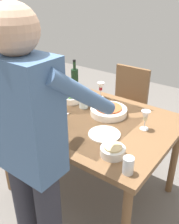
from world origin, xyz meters
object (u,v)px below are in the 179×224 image
water_cup_far_left (84,102)px  side_bowl_salad (71,98)px  chair_near (126,103)px  person_server (32,152)px  water_cup_near_right (128,166)px  water_cup_near_left (60,91)px  serving_bowl_pasta (109,111)px  wine_glass_right (101,87)px  dining_table (89,126)px  side_bowl_bread (113,151)px  wine_bottle (75,78)px  wine_glass_left (145,117)px  dinner_plate_near (104,134)px

water_cup_far_left → side_bowl_salad: bearing=-9.7°
side_bowl_salad → chair_near: bearing=-103.6°
water_cup_far_left → person_server: bearing=111.6°
water_cup_near_right → person_server: bearing=43.8°
water_cup_near_left → serving_bowl_pasta: 0.58m
wine_glass_right → water_cup_far_left: (-0.00, 0.26, -0.05)m
dining_table → water_cup_near_right: water_cup_near_right is taller
chair_near → wine_glass_right: 0.61m
water_cup_near_left → side_bowl_bread: size_ratio=0.55×
water_cup_near_left → serving_bowl_pasta: bearing=175.1°
water_cup_near_right → wine_bottle: bearing=-37.6°
side_bowl_bread → water_cup_near_right: bearing=149.9°
serving_bowl_pasta → wine_bottle: bearing=-25.5°
wine_glass_left → side_bowl_bread: bearing=87.2°
chair_near → side_bowl_salad: bearing=76.4°
wine_bottle → water_cup_far_left: (-0.35, 0.30, -0.06)m
side_bowl_salad → side_bowl_bread: size_ratio=1.12×
dining_table → chair_near: bearing=-81.2°
water_cup_far_left → serving_bowl_pasta: (-0.24, -0.02, -0.02)m
dining_table → wine_glass_right: size_ratio=8.92×
chair_near → water_cup_near_left: 0.83m
water_cup_near_left → water_cup_far_left: 0.34m
water_cup_near_right → serving_bowl_pasta: water_cup_near_right is taller
person_server → water_cup_near_right: (-0.37, -0.36, -0.14)m
water_cup_near_right → dining_table: bearing=-35.2°
wine_glass_right → side_bowl_bread: 0.89m
dining_table → wine_glass_right: wine_glass_right is taller
water_cup_far_left → side_bowl_bread: water_cup_far_left is taller
wine_glass_right → side_bowl_bread: wine_glass_right is taller
wine_bottle → water_cup_near_left: (-0.01, 0.23, -0.07)m
side_bowl_bread → dinner_plate_near: (0.17, -0.16, -0.03)m
wine_glass_left → water_cup_far_left: (0.58, -0.02, -0.05)m
water_cup_near_right → dinner_plate_near: 0.42m
chair_near → water_cup_near_right: size_ratio=8.58×
chair_near → wine_glass_right: bearing=88.3°
person_server → wine_glass_right: 1.19m
dining_table → wine_bottle: bearing=-40.2°
dining_table → wine_glass_right: bearing=-68.2°
wine_bottle → dinner_plate_near: size_ratio=1.29×
person_server → side_bowl_bread: (-0.22, -0.45, -0.16)m
wine_glass_right → dinner_plate_near: size_ratio=0.66×
wine_glass_right → wine_glass_left: bearing=154.4°
dining_table → side_bowl_bread: size_ratio=8.42×
water_cup_near_left → dinner_plate_near: water_cup_near_left is taller
chair_near → water_cup_far_left: (0.01, 0.76, 0.29)m
chair_near → wine_glass_left: size_ratio=6.03×
chair_near → side_bowl_bread: bearing=114.7°
water_cup_near_left → side_bowl_salad: water_cup_near_left is taller
wine_bottle → serving_bowl_pasta: 0.66m
person_server → wine_glass_left: (-0.24, -0.86, -0.09)m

